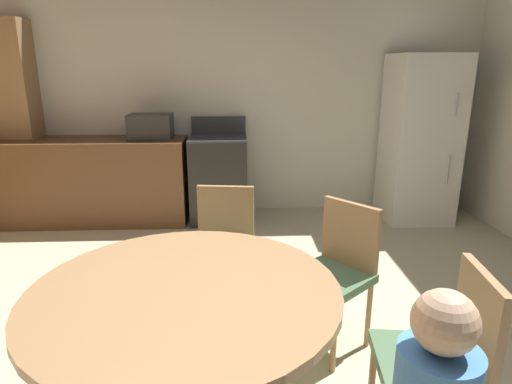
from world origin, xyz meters
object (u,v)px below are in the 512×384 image
chair_northeast (337,266)px  oven_range (219,178)px  microwave (151,127)px  chair_east (444,354)px  chair_north (224,244)px  refrigerator (419,140)px  dining_table (186,321)px

chair_northeast → oven_range: bearing=-111.9°
oven_range → chair_northeast: 2.40m
microwave → oven_range: bearing=0.3°
chair_east → chair_north: bearing=-45.1°
oven_range → microwave: size_ratio=2.50×
refrigerator → microwave: refrigerator is taller
refrigerator → chair_northeast: bearing=-121.8°
chair_east → chair_north: size_ratio=1.00×
oven_range → refrigerator: bearing=-1.4°
dining_table → chair_north: (0.13, 1.05, -0.11)m
oven_range → dining_table: oven_range is taller
microwave → chair_northeast: size_ratio=0.51×
refrigerator → microwave: size_ratio=4.00×
chair_north → chair_northeast: bearing=68.9°
microwave → chair_north: size_ratio=0.51×
dining_table → chair_north: size_ratio=1.47×
dining_table → chair_north: bearing=83.1°
chair_northeast → chair_north: 0.76m
refrigerator → dining_table: size_ratio=1.37×
refrigerator → chair_east: bearing=-110.3°
microwave → chair_northeast: 2.76m
chair_northeast → chair_north: (-0.67, 0.36, 0.00)m
microwave → dining_table: (0.67, -2.96, -0.42)m
chair_east → chair_north: (-0.93, 1.18, 0.00)m
oven_range → refrigerator: size_ratio=0.62×
chair_northeast → chair_north: bearing=-68.9°
refrigerator → chair_north: (-2.05, -1.86, -0.38)m
oven_range → chair_northeast: bearing=-71.0°
dining_table → oven_range: bearing=89.6°
refrigerator → chair_northeast: (-1.37, -2.22, -0.38)m
microwave → dining_table: microwave is taller
oven_range → dining_table: bearing=-90.4°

